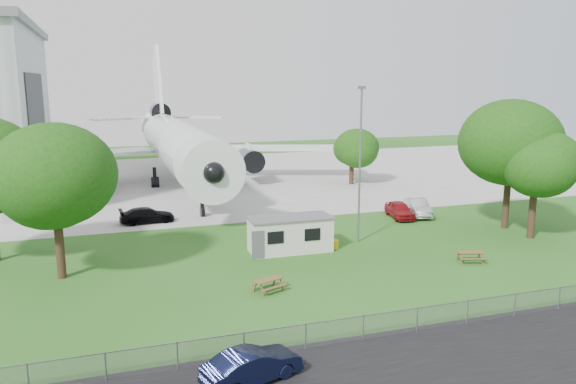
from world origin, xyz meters
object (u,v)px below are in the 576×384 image
object	(u,v)px
airliner	(176,142)
site_cabin	(290,234)
picnic_west	(268,291)
picnic_east	(470,262)
car_centre_sedan	(252,366)

from	to	relation	value
airliner	site_cabin	distance (m)	30.84
picnic_west	site_cabin	bearing A→B (deg)	40.36
picnic_east	airliner	bearing A→B (deg)	130.23
site_cabin	picnic_east	xyz separation A→B (m)	(11.13, -6.51, -1.31)
airliner	picnic_west	world-z (taller)	airliner
picnic_west	car_centre_sedan	size ratio (longest dim) A/B	0.41
picnic_east	car_centre_sedan	bearing A→B (deg)	-132.93
site_cabin	car_centre_sedan	bearing A→B (deg)	-113.62
airliner	picnic_west	size ratio (longest dim) A/B	26.52
picnic_east	car_centre_sedan	size ratio (longest dim) A/B	0.41
picnic_west	picnic_east	bearing A→B (deg)	-18.57
picnic_west	picnic_east	size ratio (longest dim) A/B	1.00
site_cabin	picnic_west	world-z (taller)	site_cabin
car_centre_sedan	site_cabin	bearing A→B (deg)	-41.00
picnic_east	car_centre_sedan	distance (m)	21.43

